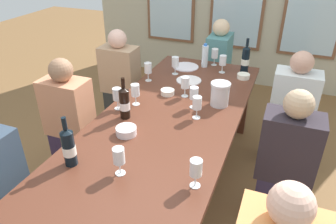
# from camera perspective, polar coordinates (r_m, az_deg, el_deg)

# --- Properties ---
(ground_plane) EXTENTS (12.00, 12.00, 0.00)m
(ground_plane) POSITION_cam_1_polar(r_m,az_deg,el_deg) (2.81, -0.15, -14.32)
(ground_plane) COLOR brown
(dining_table) EXTENTS (1.01, 2.57, 0.74)m
(dining_table) POSITION_cam_1_polar(r_m,az_deg,el_deg) (2.39, -0.17, -2.57)
(dining_table) COLOR #592E1F
(dining_table) RESTS_ON ground
(white_plate_0) EXTENTS (0.23, 0.23, 0.01)m
(white_plate_0) POSITION_cam_1_polar(r_m,az_deg,el_deg) (2.98, 3.74, 5.65)
(white_plate_0) COLOR white
(white_plate_0) RESTS_ON dining_table
(white_plate_1) EXTENTS (0.26, 0.26, 0.01)m
(white_plate_1) POSITION_cam_1_polar(r_m,az_deg,el_deg) (3.29, 3.19, 8.06)
(white_plate_1) COLOR white
(white_plate_1) RESTS_ON dining_table
(metal_pitcher) EXTENTS (0.16, 0.16, 0.19)m
(metal_pitcher) POSITION_cam_1_polar(r_m,az_deg,el_deg) (2.54, 9.26, 3.20)
(metal_pitcher) COLOR silver
(metal_pitcher) RESTS_ON dining_table
(wine_bottle_0) EXTENTS (0.08, 0.08, 0.32)m
(wine_bottle_0) POSITION_cam_1_polar(r_m,az_deg,el_deg) (1.94, -17.30, -5.96)
(wine_bottle_0) COLOR black
(wine_bottle_0) RESTS_ON dining_table
(wine_bottle_1) EXTENTS (0.08, 0.08, 0.34)m
(wine_bottle_1) POSITION_cam_1_polar(r_m,az_deg,el_deg) (3.21, 13.66, 9.13)
(wine_bottle_1) COLOR black
(wine_bottle_1) RESTS_ON dining_table
(wine_bottle_2) EXTENTS (0.08, 0.08, 0.32)m
(wine_bottle_2) POSITION_cam_1_polar(r_m,az_deg,el_deg) (2.35, -7.77, 1.65)
(wine_bottle_2) COLOR black
(wine_bottle_2) RESTS_ON dining_table
(tasting_bowl_0) EXTENTS (0.12, 0.12, 0.04)m
(tasting_bowl_0) POSITION_cam_1_polar(r_m,az_deg,el_deg) (3.10, 13.30, 6.24)
(tasting_bowl_0) COLOR white
(tasting_bowl_0) RESTS_ON dining_table
(tasting_bowl_1) EXTENTS (0.14, 0.14, 0.05)m
(tasting_bowl_1) POSITION_cam_1_polar(r_m,az_deg,el_deg) (2.19, -7.46, -3.36)
(tasting_bowl_1) COLOR white
(tasting_bowl_1) RESTS_ON dining_table
(tasting_bowl_2) EXTENTS (0.12, 0.12, 0.04)m
(tasting_bowl_2) POSITION_cam_1_polar(r_m,az_deg,el_deg) (2.71, -0.08, 3.58)
(tasting_bowl_2) COLOR white
(tasting_bowl_2) RESTS_ON dining_table
(water_bottle) EXTENTS (0.06, 0.06, 0.24)m
(water_bottle) POSITION_cam_1_polar(r_m,az_deg,el_deg) (3.29, 6.61, 9.89)
(water_bottle) COLOR white
(water_bottle) RESTS_ON dining_table
(wine_glass_0) EXTENTS (0.07, 0.07, 0.17)m
(wine_glass_0) POSITION_cam_1_polar(r_m,az_deg,el_deg) (2.64, 3.02, 5.19)
(wine_glass_0) COLOR white
(wine_glass_0) RESTS_ON dining_table
(wine_glass_1) EXTENTS (0.07, 0.07, 0.17)m
(wine_glass_1) POSITION_cam_1_polar(r_m,az_deg,el_deg) (1.81, -8.76, -7.94)
(wine_glass_1) COLOR white
(wine_glass_1) RESTS_ON dining_table
(wine_glass_2) EXTENTS (0.07, 0.07, 0.17)m
(wine_glass_2) POSITION_cam_1_polar(r_m,az_deg,el_deg) (2.33, 5.21, 1.54)
(wine_glass_2) COLOR white
(wine_glass_2) RESTS_ON dining_table
(wine_glass_3) EXTENTS (0.07, 0.07, 0.17)m
(wine_glass_3) POSITION_cam_1_polar(r_m,az_deg,el_deg) (3.34, 8.34, 10.17)
(wine_glass_3) COLOR white
(wine_glass_3) RESTS_ON dining_table
(wine_glass_4) EXTENTS (0.07, 0.07, 0.17)m
(wine_glass_4) POSITION_cam_1_polar(r_m,az_deg,el_deg) (2.52, -5.87, 3.81)
(wine_glass_4) COLOR white
(wine_glass_4) RESTS_ON dining_table
(wine_glass_5) EXTENTS (0.07, 0.07, 0.17)m
(wine_glass_5) POSITION_cam_1_polar(r_m,az_deg,el_deg) (2.94, -3.59, 7.71)
(wine_glass_5) COLOR white
(wine_glass_5) RESTS_ON dining_table
(wine_glass_6) EXTENTS (0.07, 0.07, 0.17)m
(wine_glass_6) POSITION_cam_1_polar(r_m,az_deg,el_deg) (2.47, 4.65, 3.20)
(wine_glass_6) COLOR white
(wine_glass_6) RESTS_ON dining_table
(wine_glass_7) EXTENTS (0.07, 0.07, 0.17)m
(wine_glass_7) POSITION_cam_1_polar(r_m,az_deg,el_deg) (3.08, 1.30, 8.88)
(wine_glass_7) COLOR white
(wine_glass_7) RESTS_ON dining_table
(wine_glass_8) EXTENTS (0.07, 0.07, 0.17)m
(wine_glass_8) POSITION_cam_1_polar(r_m,az_deg,el_deg) (2.48, -9.08, 2.99)
(wine_glass_8) COLOR white
(wine_glass_8) RESTS_ON dining_table
(wine_glass_9) EXTENTS (0.07, 0.07, 0.17)m
(wine_glass_9) POSITION_cam_1_polar(r_m,az_deg,el_deg) (3.16, 9.76, 8.93)
(wine_glass_9) COLOR white
(wine_glass_9) RESTS_ON dining_table
(wine_glass_10) EXTENTS (0.07, 0.07, 0.17)m
(wine_glass_10) POSITION_cam_1_polar(r_m,az_deg,el_deg) (1.72, 5.00, -10.10)
(wine_glass_10) COLOR white
(wine_glass_10) RESTS_ON dining_table
(seated_person_0) EXTENTS (0.38, 0.24, 1.11)m
(seated_person_0) POSITION_cam_1_polar(r_m,az_deg,el_deg) (3.47, -8.41, 5.02)
(seated_person_0) COLOR #2B2F2E
(seated_person_0) RESTS_ON ground
(seated_person_1) EXTENTS (0.38, 0.24, 1.11)m
(seated_person_1) POSITION_cam_1_polar(r_m,az_deg,el_deg) (3.05, 21.05, -0.37)
(seated_person_1) COLOR #323644
(seated_person_1) RESTS_ON ground
(seated_person_4) EXTENTS (0.38, 0.24, 1.11)m
(seated_person_4) POSITION_cam_1_polar(r_m,az_deg,el_deg) (2.83, -17.04, -2.07)
(seated_person_4) COLOR #342540
(seated_person_4) RESTS_ON ground
(seated_person_5) EXTENTS (0.38, 0.24, 1.11)m
(seated_person_5) POSITION_cam_1_polar(r_m,az_deg,el_deg) (2.39, 20.10, -9.05)
(seated_person_5) COLOR #2D2641
(seated_person_5) RESTS_ON ground
(seated_person_6) EXTENTS (0.24, 0.38, 1.11)m
(seated_person_6) POSITION_cam_1_polar(r_m,az_deg,el_deg) (3.87, 8.88, 7.64)
(seated_person_6) COLOR #292E3C
(seated_person_6) RESTS_ON ground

